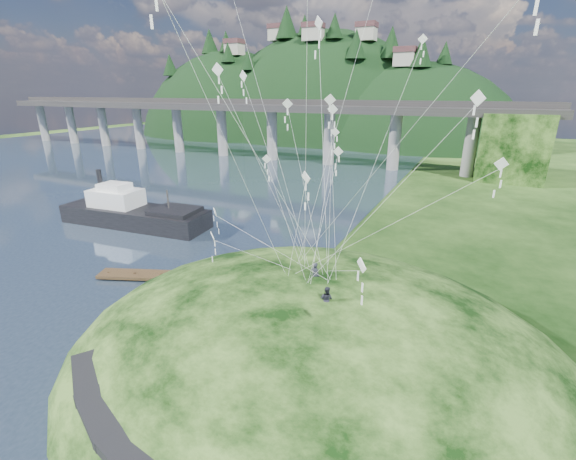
% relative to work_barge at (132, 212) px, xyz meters
% --- Properties ---
extents(ground, '(320.00, 320.00, 0.00)m').
position_rel_work_barge_xyz_m(ground, '(24.10, -16.11, -1.79)').
color(ground, black).
rests_on(ground, ground).
extents(water, '(240.00, 240.00, 0.00)m').
position_rel_work_barge_xyz_m(water, '(-47.90, 13.89, -1.79)').
color(water, '#2F4157').
rests_on(water, ground).
extents(grass_hill, '(36.00, 32.00, 13.00)m').
position_rel_work_barge_xyz_m(grass_hill, '(32.10, -14.11, -3.29)').
color(grass_hill, black).
rests_on(grass_hill, ground).
extents(bridge, '(160.00, 11.00, 15.00)m').
position_rel_work_barge_xyz_m(bridge, '(-2.36, 53.96, 7.91)').
color(bridge, '#2D2B2B').
rests_on(bridge, ground).
extents(far_ridge, '(153.00, 70.00, 94.50)m').
position_rel_work_barge_xyz_m(far_ridge, '(-19.48, 106.06, -9.23)').
color(far_ridge, black).
rests_on(far_ridge, ground).
extents(work_barge, '(20.92, 7.61, 7.16)m').
position_rel_work_barge_xyz_m(work_barge, '(0.00, 0.00, 0.00)').
color(work_barge, black).
rests_on(work_barge, ground).
extents(wooden_dock, '(11.74, 6.20, 0.85)m').
position_rel_work_barge_xyz_m(wooden_dock, '(14.71, -10.53, -1.42)').
color(wooden_dock, '#3A2817').
rests_on(wooden_dock, ground).
extents(kite_flyers, '(2.71, 3.40, 1.90)m').
position_rel_work_barge_xyz_m(kite_flyers, '(32.48, -14.11, 4.06)').
color(kite_flyers, '#242531').
rests_on(kite_flyers, ground).
extents(kite_swarm, '(19.44, 17.86, 21.96)m').
position_rel_work_barge_xyz_m(kite_swarm, '(30.51, -12.56, 14.76)').
color(kite_swarm, white).
rests_on(kite_swarm, ground).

